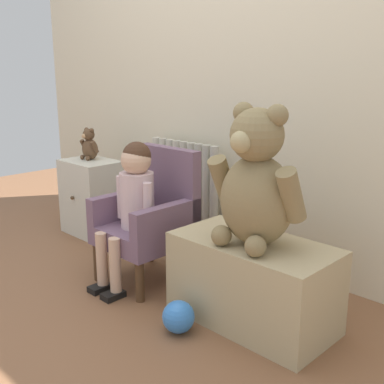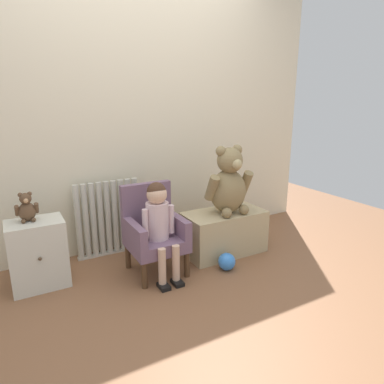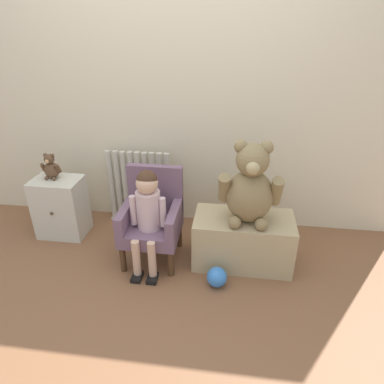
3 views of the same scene
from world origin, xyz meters
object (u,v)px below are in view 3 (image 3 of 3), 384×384
object	(u,v)px
small_dresser	(61,207)
toy_ball	(217,277)
small_teddy_bear	(51,168)
child_figure	(147,207)
child_armchair	(152,217)
radiator	(140,188)
low_bench	(243,240)
large_teddy_bear	(250,188)

from	to	relation	value
small_dresser	toy_ball	world-z (taller)	small_dresser
small_teddy_bear	child_figure	bearing A→B (deg)	-20.57
child_armchair	toy_ball	world-z (taller)	child_armchair
child_figure	radiator	bearing A→B (deg)	111.53
child_armchair	low_bench	bearing A→B (deg)	0.04
child_figure	small_teddy_bear	bearing A→B (deg)	159.43
radiator	large_teddy_bear	size ratio (longest dim) A/B	1.13
toy_ball	small_dresser	bearing A→B (deg)	160.41
small_dresser	child_figure	distance (m)	0.90
large_teddy_bear	radiator	bearing A→B (deg)	151.99
low_bench	small_teddy_bear	size ratio (longest dim) A/B	3.38
small_dresser	child_armchair	distance (m)	0.84
radiator	small_dresser	distance (m)	0.66
small_dresser	child_armchair	size ratio (longest dim) A/B	0.73
radiator	small_teddy_bear	world-z (taller)	small_teddy_bear
radiator	toy_ball	bearing A→B (deg)	-45.79
child_figure	large_teddy_bear	distance (m)	0.71
large_teddy_bear	child_armchair	bearing A→B (deg)	178.00
large_teddy_bear	low_bench	bearing A→B (deg)	129.17
child_figure	small_teddy_bear	distance (m)	0.91
child_armchair	large_teddy_bear	bearing A→B (deg)	-2.00
small_dresser	toy_ball	size ratio (longest dim) A/B	3.59
small_dresser	low_bench	xyz separation A→B (m)	(1.48, -0.18, -0.06)
small_dresser	low_bench	size ratio (longest dim) A/B	0.70
large_teddy_bear	toy_ball	distance (m)	0.64
radiator	small_dresser	bearing A→B (deg)	-154.77
radiator	child_figure	size ratio (longest dim) A/B	0.89
small_dresser	toy_ball	xyz separation A→B (m)	(1.32, -0.47, -0.18)
radiator	small_teddy_bear	distance (m)	0.72
radiator	low_bench	xyz separation A→B (m)	(0.89, -0.46, -0.14)
large_teddy_bear	small_teddy_bear	size ratio (longest dim) A/B	2.78
low_bench	large_teddy_bear	bearing A→B (deg)	-50.83
toy_ball	child_figure	bearing A→B (deg)	160.81
small_dresser	child_figure	size ratio (longest dim) A/B	0.67
child_figure	small_teddy_bear	world-z (taller)	child_figure
child_figure	large_teddy_bear	xyz separation A→B (m)	(0.69, 0.09, 0.15)
small_teddy_bear	low_bench	bearing A→B (deg)	-7.75
toy_ball	large_teddy_bear	bearing A→B (deg)	54.93
radiator	large_teddy_bear	world-z (taller)	large_teddy_bear
child_armchair	child_figure	distance (m)	0.18
child_armchair	small_dresser	bearing A→B (deg)	167.41
child_figure	low_bench	world-z (taller)	child_figure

